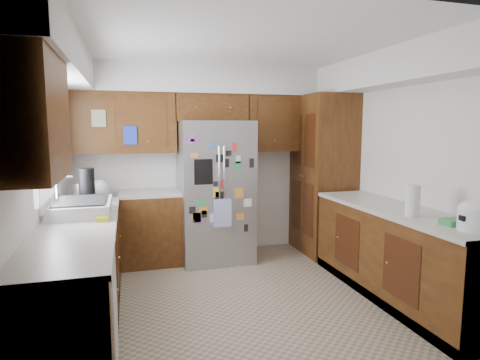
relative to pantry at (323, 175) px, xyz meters
name	(u,v)px	position (x,y,z in m)	size (l,w,h in m)	color
floor	(241,295)	(-1.50, -1.15, -1.07)	(3.60, 3.60, 0.00)	tan
room_shell	(222,117)	(-1.61, -0.79, 0.75)	(3.64, 3.24, 2.52)	white
left_counter_run	(100,267)	(-2.86, -1.12, -0.65)	(1.36, 3.20, 0.92)	#3A1F0B
right_counter_run	(397,257)	(0.00, -1.62, -0.65)	(0.63, 2.25, 0.92)	#3A1F0B
pantry	(323,175)	(0.00, 0.00, 0.00)	(0.60, 0.90, 2.15)	#3A1F0B
fridge	(215,191)	(-1.50, 0.05, -0.17)	(0.90, 0.79, 1.80)	#949499
bridge_cabinet	(211,108)	(-1.50, 0.28, 0.90)	(0.96, 0.34, 0.35)	#3A1F0B
fridge_top_items	(203,84)	(-1.59, 0.28, 1.20)	(0.72, 0.31, 0.28)	#14429D
sink_assembly	(82,207)	(-3.00, -1.05, -0.09)	(0.52, 0.74, 0.37)	silver
left_counter_clutter	(90,189)	(-2.98, -0.32, -0.02)	(0.36, 0.86, 0.38)	black
rice_cooker	(477,215)	(0.00, -2.53, -0.03)	(0.28, 0.27, 0.24)	white
paper_towel	(413,201)	(-0.12, -1.95, -0.01)	(0.13, 0.13, 0.28)	white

